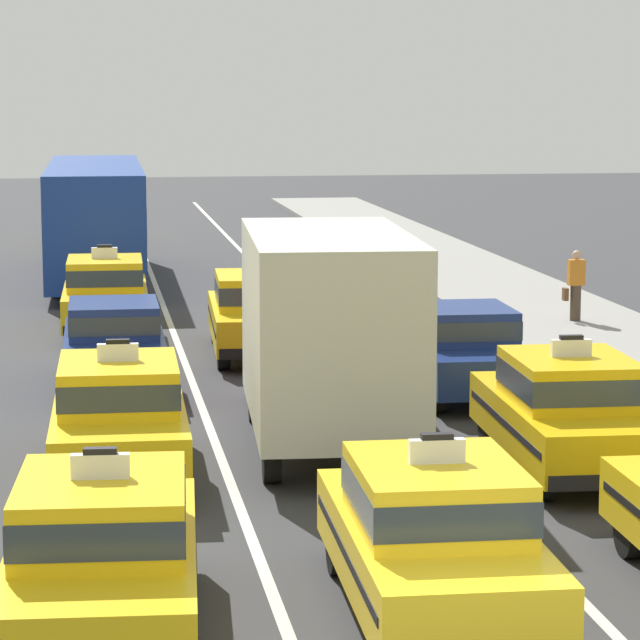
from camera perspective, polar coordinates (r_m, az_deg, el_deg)
The scene contains 14 objects.
lane_stripe_left_center at distance 31.77m, azimuth -5.20°, elevation -1.09°, with size 0.14×80.00×0.01m, color silver.
lane_stripe_center_right at distance 32.13m, azimuth 0.50°, elevation -0.95°, with size 0.14×80.00×0.01m, color silver.
taxi_left_nearest at distance 15.26m, azimuth -8.03°, elevation -8.56°, with size 2.09×4.66×1.96m.
taxi_left_second at distance 21.42m, azimuth -7.44°, elevation -3.52°, with size 1.91×4.60×1.96m.
sedan_left_third at distance 27.69m, azimuth -7.62°, elevation -0.81°, with size 1.79×4.31×1.58m.
taxi_left_fourth at distance 33.90m, azimuth -7.94°, elevation 0.97°, with size 1.91×4.60×1.96m.
bus_left_fifth at distance 43.01m, azimuth -8.30°, elevation 3.85°, with size 2.66×11.23×3.22m.
taxi_left_sixth at distance 52.57m, azimuth -8.58°, elevation 3.68°, with size 1.91×4.60×1.96m.
taxi_center_nearest at distance 15.74m, azimuth 4.23°, elevation -7.96°, with size 1.93×4.60×1.96m.
box_truck_center_second at distance 23.21m, azimuth 0.15°, elevation -0.24°, with size 2.61×7.08×3.27m.
taxi_center_third at distance 30.86m, azimuth -2.34°, elevation 0.29°, with size 2.01×4.64×1.96m.
taxi_right_second at distance 21.86m, azimuth 9.14°, elevation -3.31°, with size 1.98×4.62×1.96m.
sedan_right_third at distance 26.98m, azimuth 5.32°, elevation -1.02°, with size 1.88×4.35×1.58m.
pedestrian_mid_block at distance 34.90m, azimuth 9.42°, elevation 1.26°, with size 0.47×0.24×1.58m.
Camera 1 is at (-3.51, -11.26, 5.38)m, focal length 86.55 mm.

